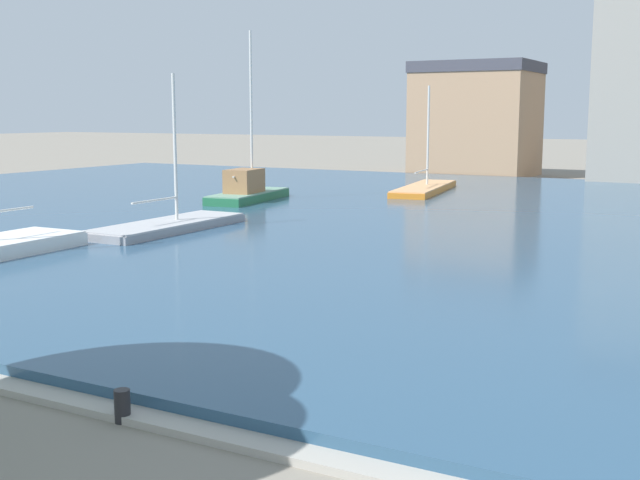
% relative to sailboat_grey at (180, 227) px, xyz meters
% --- Properties ---
extents(harbor_water, '(81.61, 45.37, 0.30)m').
position_rel_sailboat_grey_xyz_m(harbor_water, '(12.23, 8.07, -0.18)').
color(harbor_water, '#2D5170').
rests_on(harbor_water, ground).
extents(quay_edge_coping, '(81.61, 0.50, 0.12)m').
position_rel_sailboat_grey_xyz_m(quay_edge_coping, '(12.23, -14.86, -0.27)').
color(quay_edge_coping, '#ADA89E').
rests_on(quay_edge_coping, ground).
extents(sailboat_grey, '(2.17, 7.98, 5.98)m').
position_rel_sailboat_grey_xyz_m(sailboat_grey, '(0.00, 0.00, 0.00)').
color(sailboat_grey, '#939399').
rests_on(sailboat_grey, ground).
extents(sailboat_orange, '(3.30, 9.83, 6.05)m').
position_rel_sailboat_grey_xyz_m(sailboat_orange, '(2.66, 18.50, 0.01)').
color(sailboat_orange, orange).
rests_on(sailboat_orange, ground).
extents(sailboat_green, '(2.67, 6.89, 8.50)m').
position_rel_sailboat_grey_xyz_m(sailboat_green, '(-3.18, 9.59, 0.28)').
color(sailboat_green, '#236B42').
rests_on(sailboat_green, ground).
extents(mooring_bollard, '(0.24, 0.24, 0.50)m').
position_rel_sailboat_grey_xyz_m(mooring_bollard, '(10.91, -15.01, -0.08)').
color(mooring_bollard, '#232326').
rests_on(mooring_bollard, ground).
extents(townhouse_wide_warehouse, '(8.35, 7.16, 8.25)m').
position_rel_sailboat_grey_xyz_m(townhouse_wide_warehouse, '(0.21, 34.34, 3.81)').
color(townhouse_wide_warehouse, tan).
rests_on(townhouse_wide_warehouse, ground).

